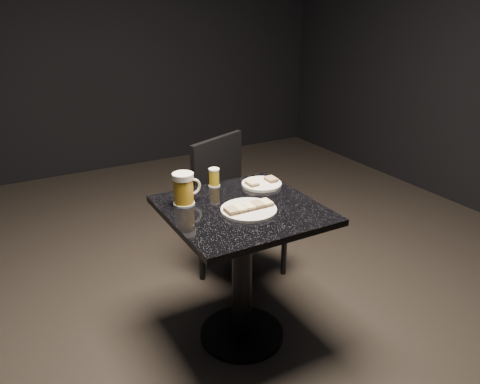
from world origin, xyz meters
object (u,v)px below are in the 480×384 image
at_px(table, 242,252).
at_px(beer_mug, 184,189).
at_px(plate_small, 262,184).
at_px(plate_large, 249,210).
at_px(beer_tumbler, 214,177).
at_px(chair, 234,202).

xyz_separation_m(table, beer_mug, (-0.22, 0.16, 0.32)).
distance_m(plate_small, table, 0.39).
height_order(plate_large, table, plate_large).
xyz_separation_m(plate_large, plate_small, (0.22, 0.25, 0.00)).
distance_m(beer_mug, beer_tumbler, 0.27).
distance_m(plate_large, beer_mug, 0.32).
distance_m(plate_large, table, 0.26).
height_order(table, chair, chair).
xyz_separation_m(plate_small, beer_tumbler, (-0.22, 0.11, 0.04)).
bearing_deg(table, beer_mug, 143.84).
bearing_deg(plate_small, table, -139.78).
bearing_deg(plate_small, beer_mug, -176.35).
distance_m(beer_mug, chair, 0.71).
height_order(table, beer_mug, beer_mug).
bearing_deg(chair, plate_large, -112.40).
relative_size(plate_large, plate_small, 1.24).
bearing_deg(chair, table, -114.70).
relative_size(beer_tumbler, chair, 0.11).
distance_m(plate_small, chair, 0.45).
bearing_deg(beer_tumbler, table, -90.67).
xyz_separation_m(beer_mug, beer_tumbler, (0.23, 0.14, -0.03)).
bearing_deg(beer_mug, table, -36.16).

